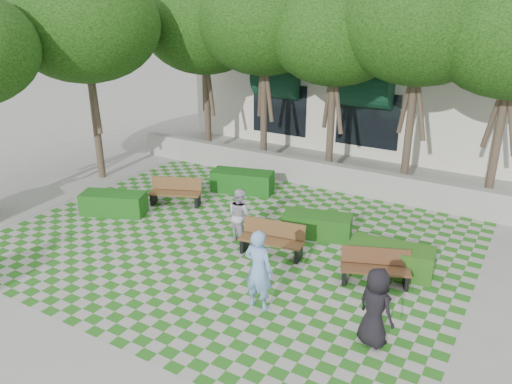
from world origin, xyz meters
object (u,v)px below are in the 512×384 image
Objects in this scene: bench_west at (176,192)px; hedge_west at (114,203)px; bench_east at (375,268)px; hedge_midleft at (242,181)px; hedge_east at (390,259)px; person_white at (240,215)px; person_dark at (375,307)px; hedge_midright at (317,225)px; bench_mid at (272,239)px; person_blue at (259,270)px.

bench_west reaches higher than hedge_west.
bench_east is 0.80× the size of hedge_midleft.
hedge_midleft reaches higher than hedge_east.
person_white reaches higher than hedge_east.
hedge_west is (-8.24, -0.90, -0.01)m from hedge_east.
bench_east is 0.97× the size of bench_west.
person_dark reaches higher than hedge_midleft.
hedge_east reaches higher than hedge_midright.
hedge_midleft is at bearing 127.87° from bench_east.
hedge_midright is 4.02m from hedge_midleft.
hedge_midleft is (-3.59, 1.82, 0.03)m from hedge_midright.
bench_east is at bearing -161.57° from person_white.
bench_mid is 0.90× the size of hedge_west.
bench_west is 0.83× the size of hedge_midleft.
hedge_west is 8.97m from person_dark.
bench_west is at bearing -120.68° from hedge_midleft.
person_white is at bearing -3.84° from person_dark.
hedge_west is at bearing 28.35° from person_white.
bench_mid is 4.54m from hedge_midleft.
bench_east is at bearing -33.96° from bench_west.
bench_east is 2.66m from hedge_midright.
person_white is at bearing -58.55° from hedge_midleft.
hedge_midleft reaches higher than hedge_west.
person_dark is at bearing -176.62° from person_blue.
hedge_west is at bearing -149.26° from bench_west.
bench_mid reaches higher than hedge_midright.
bench_west is 4.80m from hedge_midright.
bench_east is 0.83× the size of hedge_east.
hedge_west is 6.61m from person_blue.
bench_east reaches higher than hedge_midleft.
person_blue is (0.35, -3.75, 0.58)m from hedge_midright.
person_dark is at bearing -41.33° from bench_mid.
bench_east reaches higher than hedge_west.
bench_east is at bearing 1.51° from hedge_west.
person_white is (-3.98, -0.44, 0.40)m from hedge_east.
hedge_west reaches higher than hedge_midright.
hedge_east is 1.24× the size of person_dark.
hedge_east is 1.07× the size of hedge_midright.
person_white is at bearing -42.33° from bench_west.
bench_mid is 1.15× the size of person_white.
person_white reaches higher than bench_mid.
bench_mid reaches higher than hedge_midleft.
person_dark reaches higher than hedge_east.
hedge_east is at bearing -151.50° from person_white.
bench_west is 3.32m from person_white.
hedge_west is 4.31m from person_white.
hedge_midright is 6.19m from hedge_west.
bench_east is 3.85m from person_white.
hedge_west is 1.28× the size of person_white.
person_dark is (2.47, 0.09, -0.11)m from person_blue.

